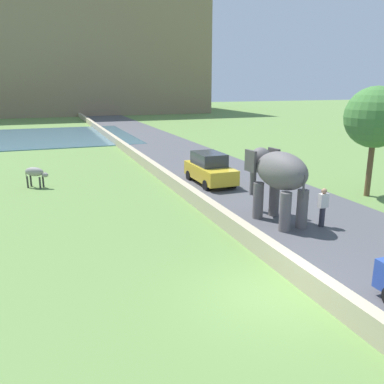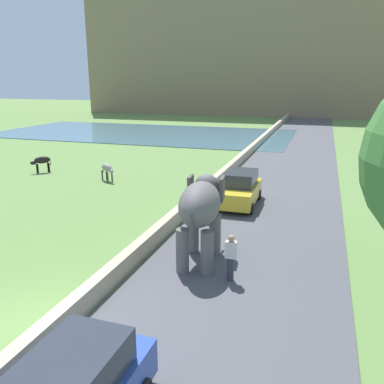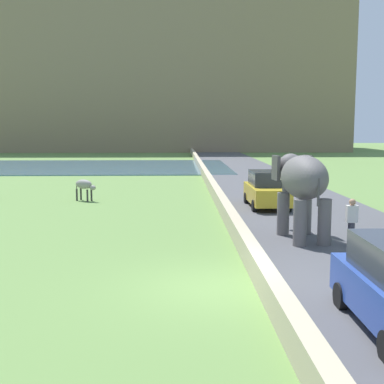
{
  "view_description": "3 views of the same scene",
  "coord_description": "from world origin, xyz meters",
  "px_view_note": "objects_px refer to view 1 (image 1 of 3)",
  "views": [
    {
      "loc": [
        -5.4,
        -8.49,
        5.59
      ],
      "look_at": [
        0.36,
        6.97,
        1.15
      ],
      "focal_mm": 37.86,
      "sensor_mm": 36.0,
      "label": 1
    },
    {
      "loc": [
        7.28,
        -7.69,
        6.37
      ],
      "look_at": [
        2.32,
        7.53,
        1.9
      ],
      "focal_mm": 37.6,
      "sensor_mm": 36.0,
      "label": 2
    },
    {
      "loc": [
        -0.88,
        -12.12,
        3.96
      ],
      "look_at": [
        -0.34,
        7.65,
        1.4
      ],
      "focal_mm": 47.4,
      "sensor_mm": 36.0,
      "label": 3
    }
  ],
  "objects_px": {
    "person_beside_elephant": "(323,207)",
    "cow_grey": "(35,173)",
    "elephant": "(278,174)",
    "car_yellow": "(210,169)"
  },
  "relations": [
    {
      "from": "person_beside_elephant",
      "to": "cow_grey",
      "type": "xyz_separation_m",
      "value": [
        -10.66,
        10.87,
        -0.04
      ]
    },
    {
      "from": "person_beside_elephant",
      "to": "car_yellow",
      "type": "xyz_separation_m",
      "value": [
        -1.36,
        8.26,
        0.03
      ]
    },
    {
      "from": "cow_grey",
      "to": "elephant",
      "type": "bearing_deg",
      "value": -46.09
    },
    {
      "from": "cow_grey",
      "to": "person_beside_elephant",
      "type": "bearing_deg",
      "value": -45.54
    },
    {
      "from": "car_yellow",
      "to": "cow_grey",
      "type": "relative_size",
      "value": 3.0
    },
    {
      "from": "elephant",
      "to": "person_beside_elephant",
      "type": "xyz_separation_m",
      "value": [
        1.38,
        -1.22,
        -1.16
      ]
    },
    {
      "from": "elephant",
      "to": "cow_grey",
      "type": "distance_m",
      "value": 13.44
    },
    {
      "from": "person_beside_elephant",
      "to": "cow_grey",
      "type": "bearing_deg",
      "value": 134.46
    },
    {
      "from": "car_yellow",
      "to": "cow_grey",
      "type": "xyz_separation_m",
      "value": [
        -9.31,
        2.6,
        -0.06
      ]
    },
    {
      "from": "elephant",
      "to": "car_yellow",
      "type": "relative_size",
      "value": 0.88
    }
  ]
}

